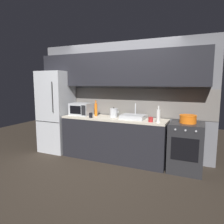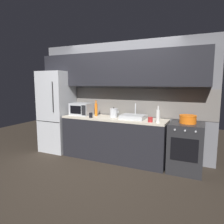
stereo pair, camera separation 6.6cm
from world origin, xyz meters
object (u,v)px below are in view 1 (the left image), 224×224
kettle (114,113)px  wine_bottle_white (158,116)px  wine_bottle_orange (96,110)px  refrigerator (56,112)px  mug_dark (91,115)px  mug_green (114,114)px  microwave (81,109)px  mug_red (151,120)px  oven_range (186,147)px  cooking_pot (188,119)px

kettle → wine_bottle_white: bearing=-11.9°
wine_bottle_white → wine_bottle_orange: 1.42m
refrigerator → mug_dark: refrigerator is taller
kettle → wine_bottle_white: size_ratio=0.69×
kettle → mug_dark: size_ratio=2.08×
kettle → mug_green: size_ratio=2.27×
microwave → kettle: (0.80, 0.00, -0.04)m
wine_bottle_orange → mug_dark: size_ratio=3.30×
wine_bottle_orange → mug_red: size_ratio=3.67×
oven_range → kettle: 1.56m
wine_bottle_white → cooking_pot: size_ratio=1.05×
mug_green → mug_red: bearing=-23.0°
oven_range → microwave: microwave is taller
wine_bottle_white → wine_bottle_orange: size_ratio=0.91×
microwave → mug_red: 1.64m
refrigerator → microwave: bearing=1.6°
kettle → cooking_pot: size_ratio=0.73×
mug_dark → mug_red: bearing=1.9°
mug_red → mug_dark: size_ratio=0.90×
refrigerator → wine_bottle_orange: size_ratio=5.51×
wine_bottle_orange → mug_green: size_ratio=3.60×
microwave → wine_bottle_orange: 0.37m
microwave → wine_bottle_orange: (0.37, 0.01, 0.01)m
oven_range → microwave: (-2.25, 0.02, 0.58)m
kettle → mug_dark: bearing=-150.3°
microwave → mug_red: (1.63, -0.19, -0.09)m
wine_bottle_orange → cooking_pot: (1.90, -0.03, -0.07)m
wine_bottle_white → mug_red: (-0.14, 0.01, -0.08)m
mug_red → cooking_pot: 0.66m
wine_bottle_orange → cooking_pot: size_ratio=1.15×
microwave → wine_bottle_white: size_ratio=1.48×
microwave → kettle: size_ratio=2.14×
refrigerator → cooking_pot: refrigerator is taller
microwave → kettle: bearing=0.3°
oven_range → microwave: size_ratio=1.96×
microwave → mug_dark: (0.38, -0.23, -0.08)m
refrigerator → wine_bottle_orange: refrigerator is taller
wine_bottle_orange → mug_red: wine_bottle_orange is taller
wine_bottle_orange → mug_red: (1.26, -0.21, -0.10)m
kettle → cooking_pot: kettle is taller
mug_red → mug_dark: mug_dark is taller
mug_red → cooking_pot: cooking_pot is taller
mug_red → cooking_pot: size_ratio=0.31×
refrigerator → wine_bottle_white: bearing=-4.3°
wine_bottle_white → mug_red: size_ratio=3.34×
refrigerator → mug_green: bearing=8.3°
refrigerator → kettle: 1.48m
refrigerator → oven_range: (2.93, -0.00, -0.49)m
microwave → mug_green: microwave is taller
wine_bottle_white → mug_dark: 1.39m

